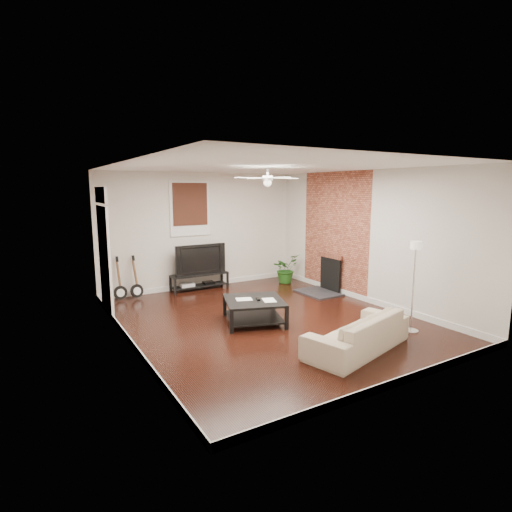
{
  "coord_description": "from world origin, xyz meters",
  "views": [
    {
      "loc": [
        -3.84,
        -6.08,
        2.42
      ],
      "look_at": [
        0.0,
        0.4,
        1.15
      ],
      "focal_mm": 28.17,
      "sensor_mm": 36.0,
      "label": 1
    }
  ],
  "objects": [
    {
      "name": "tv_stand",
      "position": [
        -0.18,
        2.78,
        0.2
      ],
      "size": [
        1.4,
        0.37,
        0.39
      ],
      "primitive_type": "cube",
      "color": "black",
      "rests_on": "floor"
    },
    {
      "name": "coffee_table",
      "position": [
        -0.28,
        0.0,
        0.22
      ],
      "size": [
        1.31,
        1.31,
        0.43
      ],
      "primitive_type": "cube",
      "rotation": [
        0.0,
        0.0,
        -0.34
      ],
      "color": "black",
      "rests_on": "floor"
    },
    {
      "name": "fireplace",
      "position": [
        2.2,
        1.0,
        0.46
      ],
      "size": [
        0.8,
        1.1,
        0.92
      ],
      "primitive_type": "cube",
      "color": "black",
      "rests_on": "floor"
    },
    {
      "name": "potted_plant",
      "position": [
        2.01,
        2.29,
        0.37
      ],
      "size": [
        0.81,
        0.75,
        0.74
      ],
      "primitive_type": "imported",
      "rotation": [
        0.0,
        0.0,
        0.31
      ],
      "color": "#205719",
      "rests_on": "floor"
    },
    {
      "name": "window_back",
      "position": [
        -0.3,
        2.97,
        1.95
      ],
      "size": [
        1.0,
        0.06,
        1.3
      ],
      "primitive_type": "cube",
      "color": "#39190F",
      "rests_on": "wall_back"
    },
    {
      "name": "room",
      "position": [
        0.0,
        0.0,
        1.4
      ],
      "size": [
        5.01,
        6.01,
        2.81
      ],
      "color": "black",
      "rests_on": "ground"
    },
    {
      "name": "brick_accent",
      "position": [
        2.49,
        1.0,
        1.4
      ],
      "size": [
        0.02,
        2.2,
        2.8
      ],
      "primitive_type": "cube",
      "color": "brown",
      "rests_on": "floor"
    },
    {
      "name": "tv",
      "position": [
        -0.18,
        2.8,
        0.75
      ],
      "size": [
        1.25,
        0.16,
        0.72
      ],
      "primitive_type": "imported",
      "color": "black",
      "rests_on": "tv_stand"
    },
    {
      "name": "door_left",
      "position": [
        -2.46,
        1.9,
        1.25
      ],
      "size": [
        0.08,
        1.0,
        2.5
      ],
      "primitive_type": "cube",
      "color": "white",
      "rests_on": "wall_left"
    },
    {
      "name": "guitar_right",
      "position": [
        -1.7,
        2.72,
        0.48
      ],
      "size": [
        0.34,
        0.28,
        0.96
      ],
      "primitive_type": null,
      "rotation": [
        0.0,
        0.0,
        0.25
      ],
      "color": "black",
      "rests_on": "floor"
    },
    {
      "name": "sofa",
      "position": [
        0.43,
        -1.89,
        0.28
      ],
      "size": [
        2.05,
        1.22,
        0.56
      ],
      "primitive_type": "imported",
      "rotation": [
        0.0,
        0.0,
        3.4
      ],
      "color": "#BBA68C",
      "rests_on": "floor"
    },
    {
      "name": "ceiling_fan",
      "position": [
        0.0,
        0.0,
        2.6
      ],
      "size": [
        1.24,
        1.24,
        0.32
      ],
      "primitive_type": null,
      "color": "white",
      "rests_on": "ceiling"
    },
    {
      "name": "guitar_left",
      "position": [
        -2.05,
        2.75,
        0.48
      ],
      "size": [
        0.33,
        0.25,
        0.96
      ],
      "primitive_type": null,
      "rotation": [
        0.0,
        0.0,
        0.14
      ],
      "color": "black",
      "rests_on": "floor"
    },
    {
      "name": "floor_lamp",
      "position": [
        1.78,
        -1.79,
        0.78
      ],
      "size": [
        0.32,
        0.32,
        1.57
      ],
      "primitive_type": null,
      "rotation": [
        0.0,
        0.0,
        0.26
      ],
      "color": "silver",
      "rests_on": "floor"
    }
  ]
}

